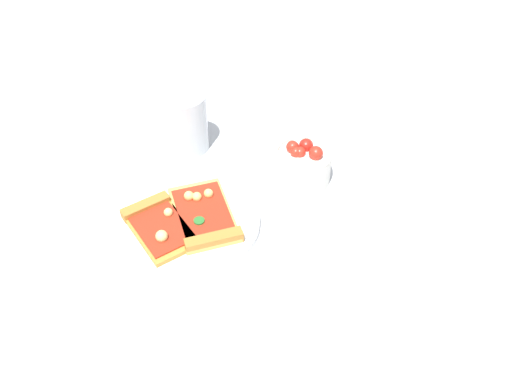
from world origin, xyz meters
TOP-DOWN VIEW (x-y plane):
  - ground_plane at (0.00, 0.00)m, footprint 2.40×2.40m
  - plate at (0.03, 0.00)m, footprint 0.25×0.25m
  - pizza_slice_near at (-0.00, 0.01)m, footprint 0.11×0.16m
  - pizza_slice_far at (0.08, 0.01)m, footprint 0.13×0.15m
  - salad_bowl at (-0.19, -0.07)m, footprint 0.10×0.10m
  - soda_glass at (0.00, -0.21)m, footprint 0.08×0.08m
  - paper_napkin at (-0.22, 0.19)m, footprint 0.19×0.17m

SIDE VIEW (x-z plane):
  - ground_plane at x=0.00m, z-range 0.00..0.00m
  - paper_napkin at x=-0.22m, z-range 0.00..0.00m
  - plate at x=0.03m, z-range 0.00..0.01m
  - pizza_slice_far at x=0.08m, z-range 0.01..0.03m
  - pizza_slice_near at x=0.00m, z-range 0.01..0.03m
  - salad_bowl at x=-0.19m, z-range 0.00..0.08m
  - soda_glass at x=0.00m, z-range 0.00..0.11m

